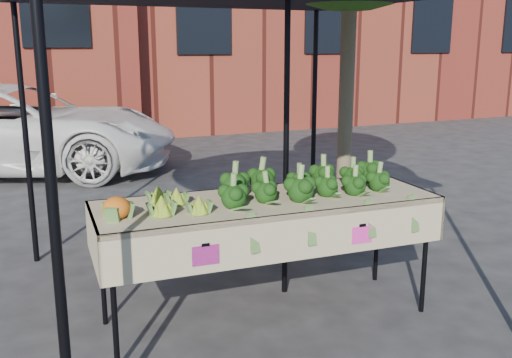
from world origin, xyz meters
name	(u,v)px	position (x,y,z in m)	size (l,w,h in m)	color
ground	(258,327)	(0.00, 0.00, 0.00)	(90.00, 90.00, 0.00)	#262628
table	(267,259)	(0.12, 0.12, 0.45)	(2.44, 0.92, 0.90)	#BAAA8E
canopy	(240,124)	(0.09, 0.56, 1.37)	(3.16, 3.16, 2.74)	black
broccoli_heap	(307,178)	(0.45, 0.14, 1.01)	(1.44, 0.54, 0.22)	black
romanesco_cluster	(173,196)	(-0.54, 0.15, 0.99)	(0.40, 0.54, 0.17)	#99B731
cauliflower_pair	(117,207)	(-0.93, 0.07, 0.98)	(0.17, 0.17, 0.15)	orange
vehicle	(3,10)	(-1.39, 6.19, 2.46)	(2.26, 1.37, 4.91)	white
street_tree	(348,43)	(1.36, 1.09, 1.96)	(1.99, 1.99, 3.92)	#1E4C14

